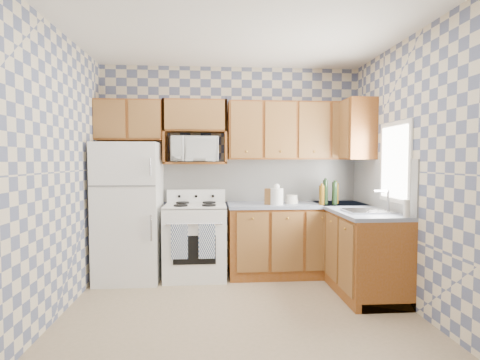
# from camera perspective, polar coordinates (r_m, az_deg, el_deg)

# --- Properties ---
(floor) EXTENTS (3.40, 3.40, 0.00)m
(floor) POSITION_cam_1_polar(r_m,az_deg,el_deg) (3.71, 0.11, -20.29)
(floor) COLOR #887858
(floor) RESTS_ON ground
(back_wall) EXTENTS (3.40, 0.02, 2.70)m
(back_wall) POSITION_cam_1_polar(r_m,az_deg,el_deg) (5.01, -1.30, 1.65)
(back_wall) COLOR slate
(back_wall) RESTS_ON ground
(right_wall) EXTENTS (0.02, 3.20, 2.70)m
(right_wall) POSITION_cam_1_polar(r_m,az_deg,el_deg) (3.93, 25.68, 0.98)
(right_wall) COLOR slate
(right_wall) RESTS_ON ground
(backsplash_back) EXTENTS (2.60, 0.02, 0.56)m
(backsplash_back) POSITION_cam_1_polar(r_m,az_deg,el_deg) (5.04, 3.25, -0.05)
(backsplash_back) COLOR silver
(backsplash_back) RESTS_ON back_wall
(backsplash_right) EXTENTS (0.02, 1.60, 0.56)m
(backsplash_right) POSITION_cam_1_polar(r_m,az_deg,el_deg) (4.64, 20.59, -0.50)
(backsplash_right) COLOR silver
(backsplash_right) RESTS_ON right_wall
(refrigerator) EXTENTS (0.75, 0.70, 1.68)m
(refrigerator) POSITION_cam_1_polar(r_m,az_deg,el_deg) (4.80, -16.50, -4.64)
(refrigerator) COLOR white
(refrigerator) RESTS_ON floor
(stove_body) EXTENTS (0.76, 0.65, 0.90)m
(stove_body) POSITION_cam_1_polar(r_m,az_deg,el_deg) (4.79, -6.78, -9.30)
(stove_body) COLOR white
(stove_body) RESTS_ON floor
(cooktop) EXTENTS (0.76, 0.65, 0.02)m
(cooktop) POSITION_cam_1_polar(r_m,az_deg,el_deg) (4.71, -6.82, -3.88)
(cooktop) COLOR silver
(cooktop) RESTS_ON stove_body
(backguard) EXTENTS (0.76, 0.08, 0.17)m
(backguard) POSITION_cam_1_polar(r_m,az_deg,el_deg) (4.98, -6.68, -2.42)
(backguard) COLOR white
(backguard) RESTS_ON cooktop
(dish_towel_left) EXTENTS (0.19, 0.02, 0.41)m
(dish_towel_left) POSITION_cam_1_polar(r_m,az_deg,el_deg) (4.45, -9.21, -9.26)
(dish_towel_left) COLOR navy
(dish_towel_left) RESTS_ON stove_body
(dish_towel_right) EXTENTS (0.19, 0.02, 0.41)m
(dish_towel_right) POSITION_cam_1_polar(r_m,az_deg,el_deg) (4.43, -5.06, -9.27)
(dish_towel_right) COLOR navy
(dish_towel_right) RESTS_ON stove_body
(base_cabinets_back) EXTENTS (1.75, 0.60, 0.88)m
(base_cabinets_back) POSITION_cam_1_polar(r_m,az_deg,el_deg) (4.93, 8.64, -9.07)
(base_cabinets_back) COLOR brown
(base_cabinets_back) RESTS_ON floor
(base_cabinets_right) EXTENTS (0.60, 1.60, 0.88)m
(base_cabinets_right) POSITION_cam_1_polar(r_m,az_deg,el_deg) (4.63, 17.11, -9.96)
(base_cabinets_right) COLOR brown
(base_cabinets_right) RESTS_ON floor
(countertop_back) EXTENTS (1.77, 0.63, 0.04)m
(countertop_back) POSITION_cam_1_polar(r_m,az_deg,el_deg) (4.85, 8.69, -3.76)
(countertop_back) COLOR slate
(countertop_back) RESTS_ON base_cabinets_back
(countertop_right) EXTENTS (0.63, 1.60, 0.04)m
(countertop_right) POSITION_cam_1_polar(r_m,az_deg,el_deg) (4.55, 17.14, -4.31)
(countertop_right) COLOR slate
(countertop_right) RESTS_ON base_cabinets_right
(upper_cabinets_back) EXTENTS (1.75, 0.33, 0.74)m
(upper_cabinets_back) POSITION_cam_1_polar(r_m,az_deg,el_deg) (4.97, 8.41, 7.37)
(upper_cabinets_back) COLOR brown
(upper_cabinets_back) RESTS_ON back_wall
(upper_cabinets_fridge) EXTENTS (0.82, 0.33, 0.50)m
(upper_cabinets_fridge) POSITION_cam_1_polar(r_m,az_deg,el_deg) (4.97, -16.41, 8.68)
(upper_cabinets_fridge) COLOR brown
(upper_cabinets_fridge) RESTS_ON back_wall
(upper_cabinets_right) EXTENTS (0.33, 0.70, 0.74)m
(upper_cabinets_right) POSITION_cam_1_polar(r_m,az_deg,el_deg) (5.00, 16.92, 7.25)
(upper_cabinets_right) COLOR brown
(upper_cabinets_right) RESTS_ON right_wall
(microwave_shelf) EXTENTS (0.80, 0.33, 0.03)m
(microwave_shelf) POSITION_cam_1_polar(r_m,az_deg,el_deg) (4.84, -6.77, 2.59)
(microwave_shelf) COLOR brown
(microwave_shelf) RESTS_ON back_wall
(microwave) EXTENTS (0.65, 0.51, 0.32)m
(microwave) POSITION_cam_1_polar(r_m,az_deg,el_deg) (4.78, -7.20, 4.68)
(microwave) COLOR white
(microwave) RESTS_ON microwave_shelf
(sink) EXTENTS (0.48, 0.40, 0.03)m
(sink) POSITION_cam_1_polar(r_m,az_deg,el_deg) (4.23, 18.95, -4.54)
(sink) COLOR #B7B7BC
(sink) RESTS_ON countertop_right
(window) EXTENTS (0.02, 0.66, 0.86)m
(window) POSITION_cam_1_polar(r_m,az_deg,el_deg) (4.31, 22.55, 2.53)
(window) COLOR silver
(window) RESTS_ON right_wall
(bottle_0) EXTENTS (0.07, 0.07, 0.30)m
(bottle_0) POSITION_cam_1_polar(r_m,az_deg,el_deg) (4.81, 12.87, -1.82)
(bottle_0) COLOR black
(bottle_0) RESTS_ON countertop_back
(bottle_1) EXTENTS (0.07, 0.07, 0.28)m
(bottle_1) POSITION_cam_1_polar(r_m,az_deg,el_deg) (4.79, 14.23, -1.98)
(bottle_1) COLOR black
(bottle_1) RESTS_ON countertop_back
(bottle_2) EXTENTS (0.07, 0.07, 0.26)m
(bottle_2) POSITION_cam_1_polar(r_m,az_deg,el_deg) (4.90, 14.41, -1.99)
(bottle_2) COLOR #58380B
(bottle_2) RESTS_ON countertop_back
(bottle_3) EXTENTS (0.07, 0.07, 0.24)m
(bottle_3) POSITION_cam_1_polar(r_m,az_deg,el_deg) (4.72, 12.34, -2.27)
(bottle_3) COLOR #58380B
(bottle_3) RESTS_ON countertop_back
(knife_block) EXTENTS (0.12, 0.12, 0.20)m
(knife_block) POSITION_cam_1_polar(r_m,az_deg,el_deg) (4.67, 4.41, -2.52)
(knife_block) COLOR brown
(knife_block) RESTS_ON countertop_back
(electric_kettle) EXTENTS (0.16, 0.16, 0.20)m
(electric_kettle) POSITION_cam_1_polar(r_m,az_deg,el_deg) (4.65, 5.61, -2.52)
(electric_kettle) COLOR white
(electric_kettle) RESTS_ON countertop_back
(food_containers) EXTENTS (0.16, 0.16, 0.11)m
(food_containers) POSITION_cam_1_polar(r_m,az_deg,el_deg) (4.81, 7.87, -2.92)
(food_containers) COLOR beige
(food_containers) RESTS_ON countertop_back
(soap_bottle) EXTENTS (0.06, 0.06, 0.17)m
(soap_bottle) POSITION_cam_1_polar(r_m,az_deg,el_deg) (3.95, 24.06, -3.99)
(soap_bottle) COLOR beige
(soap_bottle) RESTS_ON countertop_right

